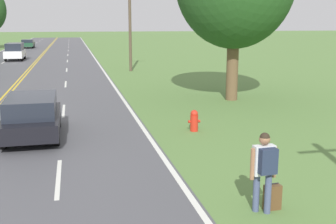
{
  "coord_description": "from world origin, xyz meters",
  "views": [
    {
      "loc": [
        3.75,
        -3.52,
        4.07
      ],
      "look_at": [
        6.75,
        9.64,
        1.2
      ],
      "focal_mm": 45.0,
      "sensor_mm": 36.0,
      "label": 1
    }
  ],
  "objects_px": {
    "hitchhiker_person": "(264,165)",
    "car_white_suv_mid_near": "(15,51)",
    "car_black_hatchback_approaching": "(32,116)",
    "suitcase": "(272,197)",
    "fire_hydrant": "(194,120)",
    "car_dark_green_sedan_mid_far": "(28,43)"
  },
  "relations": [
    {
      "from": "suitcase",
      "to": "fire_hydrant",
      "type": "relative_size",
      "value": 0.75
    },
    {
      "from": "suitcase",
      "to": "car_white_suv_mid_near",
      "type": "bearing_deg",
      "value": 10.92
    },
    {
      "from": "hitchhiker_person",
      "to": "suitcase",
      "type": "bearing_deg",
      "value": -69.85
    },
    {
      "from": "hitchhiker_person",
      "to": "car_white_suv_mid_near",
      "type": "bearing_deg",
      "value": 10.51
    },
    {
      "from": "car_black_hatchback_approaching",
      "to": "car_white_suv_mid_near",
      "type": "height_order",
      "value": "car_white_suv_mid_near"
    },
    {
      "from": "car_dark_green_sedan_mid_far",
      "to": "car_white_suv_mid_near",
      "type": "bearing_deg",
      "value": -177.62
    },
    {
      "from": "fire_hydrant",
      "to": "car_white_suv_mid_near",
      "type": "height_order",
      "value": "car_white_suv_mid_near"
    },
    {
      "from": "car_dark_green_sedan_mid_far",
      "to": "hitchhiker_person",
      "type": "bearing_deg",
      "value": -170.25
    },
    {
      "from": "suitcase",
      "to": "car_dark_green_sedan_mid_far",
      "type": "relative_size",
      "value": 0.14
    },
    {
      "from": "car_black_hatchback_approaching",
      "to": "car_white_suv_mid_near",
      "type": "relative_size",
      "value": 0.9
    },
    {
      "from": "fire_hydrant",
      "to": "car_black_hatchback_approaching",
      "type": "bearing_deg",
      "value": 175.55
    },
    {
      "from": "hitchhiker_person",
      "to": "car_dark_green_sedan_mid_far",
      "type": "relative_size",
      "value": 0.4
    },
    {
      "from": "hitchhiker_person",
      "to": "car_dark_green_sedan_mid_far",
      "type": "distance_m",
      "value": 66.19
    },
    {
      "from": "car_black_hatchback_approaching",
      "to": "hitchhiker_person",
      "type": "bearing_deg",
      "value": 34.93
    },
    {
      "from": "car_black_hatchback_approaching",
      "to": "car_dark_green_sedan_mid_far",
      "type": "xyz_separation_m",
      "value": [
        -5.49,
        57.66,
        -0.06
      ]
    },
    {
      "from": "suitcase",
      "to": "fire_hydrant",
      "type": "distance_m",
      "value": 7.05
    },
    {
      "from": "suitcase",
      "to": "car_white_suv_mid_near",
      "type": "relative_size",
      "value": 0.13
    },
    {
      "from": "car_black_hatchback_approaching",
      "to": "car_white_suv_mid_near",
      "type": "bearing_deg",
      "value": -172.6
    },
    {
      "from": "car_white_suv_mid_near",
      "to": "car_dark_green_sedan_mid_far",
      "type": "height_order",
      "value": "car_white_suv_mid_near"
    },
    {
      "from": "fire_hydrant",
      "to": "car_white_suv_mid_near",
      "type": "xyz_separation_m",
      "value": [
        -10.56,
        34.34,
        0.58
      ]
    },
    {
      "from": "hitchhiker_person",
      "to": "car_dark_green_sedan_mid_far",
      "type": "height_order",
      "value": "hitchhiker_person"
    },
    {
      "from": "hitchhiker_person",
      "to": "car_white_suv_mid_near",
      "type": "distance_m",
      "value": 42.7
    }
  ]
}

